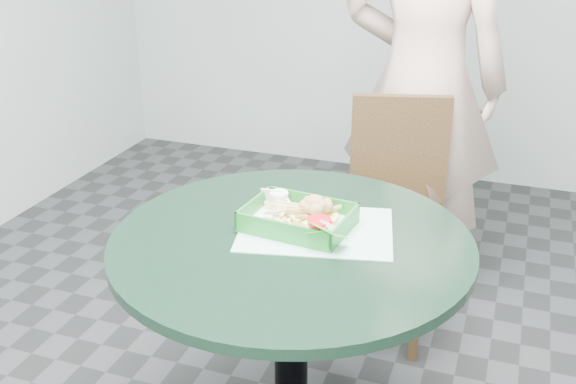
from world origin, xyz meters
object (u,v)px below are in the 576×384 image
(dining_chair, at_px, (392,201))
(food_basket, at_px, (298,228))
(cafe_table, at_px, (291,297))
(diner_person, at_px, (427,30))
(crab_sandwich, at_px, (314,215))
(sauce_ramekin, at_px, (275,203))

(dining_chair, xyz_separation_m, food_basket, (-0.12, -0.78, 0.24))
(cafe_table, distance_m, diner_person, 1.30)
(dining_chair, xyz_separation_m, diner_person, (0.04, 0.32, 0.61))
(cafe_table, distance_m, food_basket, 0.20)
(diner_person, bearing_deg, food_basket, 84.07)
(diner_person, relative_size, crab_sandwich, 17.19)
(dining_chair, height_order, diner_person, diner_person)
(crab_sandwich, bearing_deg, diner_person, 83.63)
(cafe_table, xyz_separation_m, dining_chair, (0.12, 0.85, -0.05))
(dining_chair, relative_size, crab_sandwich, 7.02)
(sauce_ramekin, bearing_deg, dining_chair, 73.29)
(crab_sandwich, relative_size, sauce_ramekin, 2.47)
(crab_sandwich, bearing_deg, food_basket, -141.68)
(sauce_ramekin, bearing_deg, food_basket, -36.81)
(dining_chair, bearing_deg, crab_sandwich, -111.33)
(diner_person, relative_size, food_basket, 7.96)
(food_basket, height_order, sauce_ramekin, sauce_ramekin)
(cafe_table, relative_size, diner_person, 0.43)
(dining_chair, relative_size, sauce_ramekin, 17.37)
(diner_person, height_order, food_basket, diner_person)
(dining_chair, distance_m, diner_person, 0.69)
(crab_sandwich, bearing_deg, cafe_table, -110.99)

